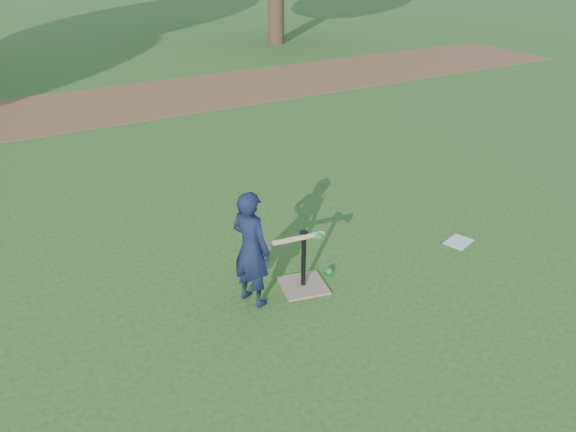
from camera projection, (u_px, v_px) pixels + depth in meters
ground at (289, 281)px, 5.64m from camera, size 80.00×80.00×0.00m
dirt_strip at (105, 105)px, 11.43m from camera, size 24.00×3.00×0.01m
child at (251, 249)px, 5.09m from camera, size 0.40×0.48×1.13m
wiffle_ball_ground at (329, 271)px, 5.73m from camera, size 0.08×0.08×0.08m
clipboard at (459, 242)px, 6.35m from camera, size 0.36×0.31×0.01m
batting_tee at (303, 277)px, 5.51m from camera, size 0.51×0.51×0.61m
swing_action at (297, 240)px, 5.23m from camera, size 0.63×0.16×0.08m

